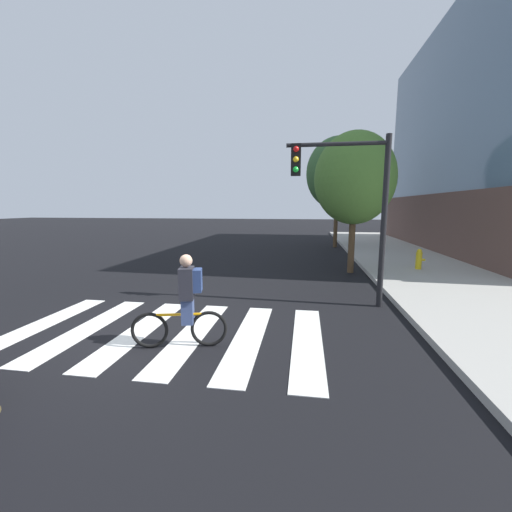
{
  "coord_description": "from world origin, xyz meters",
  "views": [
    {
      "loc": [
        3.19,
        -5.74,
        2.51
      ],
      "look_at": [
        2.06,
        1.58,
        1.36
      ],
      "focal_mm": 22.31,
      "sensor_mm": 36.0,
      "label": 1
    }
  ],
  "objects_px": {
    "street_tree_near": "(355,179)",
    "street_tree_mid": "(338,173)",
    "traffic_light_near": "(350,192)",
    "fire_hydrant": "(419,259)",
    "cyclist": "(186,302)"
  },
  "relations": [
    {
      "from": "fire_hydrant",
      "to": "street_tree_mid",
      "type": "xyz_separation_m",
      "value": [
        -2.45,
        7.52,
        3.97
      ]
    },
    {
      "from": "fire_hydrant",
      "to": "traffic_light_near",
      "type": "bearing_deg",
      "value": -125.37
    },
    {
      "from": "cyclist",
      "to": "street_tree_mid",
      "type": "distance_m",
      "value": 16.01
    },
    {
      "from": "traffic_light_near",
      "to": "fire_hydrant",
      "type": "xyz_separation_m",
      "value": [
        3.25,
        4.58,
        -2.33
      ]
    },
    {
      "from": "traffic_light_near",
      "to": "street_tree_mid",
      "type": "relative_size",
      "value": 0.63
    },
    {
      "from": "street_tree_mid",
      "to": "street_tree_near",
      "type": "bearing_deg",
      "value": -90.75
    },
    {
      "from": "street_tree_near",
      "to": "street_tree_mid",
      "type": "relative_size",
      "value": 0.78
    },
    {
      "from": "cyclist",
      "to": "street_tree_mid",
      "type": "height_order",
      "value": "street_tree_mid"
    },
    {
      "from": "traffic_light_near",
      "to": "street_tree_mid",
      "type": "xyz_separation_m",
      "value": [
        0.79,
        12.1,
        1.65
      ]
    },
    {
      "from": "cyclist",
      "to": "street_tree_near",
      "type": "relative_size",
      "value": 0.32
    },
    {
      "from": "traffic_light_near",
      "to": "street_tree_mid",
      "type": "distance_m",
      "value": 12.24
    },
    {
      "from": "fire_hydrant",
      "to": "street_tree_near",
      "type": "distance_m",
      "value": 3.95
    },
    {
      "from": "cyclist",
      "to": "fire_hydrant",
      "type": "bearing_deg",
      "value": 49.86
    },
    {
      "from": "street_tree_mid",
      "to": "fire_hydrant",
      "type": "bearing_deg",
      "value": -71.94
    },
    {
      "from": "traffic_light_near",
      "to": "street_tree_mid",
      "type": "height_order",
      "value": "street_tree_mid"
    }
  ]
}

